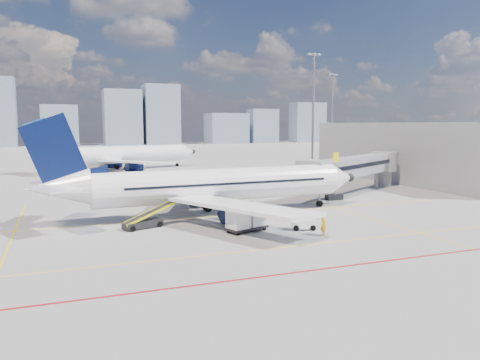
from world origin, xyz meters
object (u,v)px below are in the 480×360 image
Objects in this scene: baggage_tug at (302,222)px; ramp_worker at (323,224)px; main_aircraft at (209,186)px; cargo_dolly at (246,219)px; second_aircraft at (118,155)px; belt_loader at (144,222)px.

ramp_worker is (0.61, -2.69, 0.30)m from baggage_tug.
main_aircraft is at bearing 141.60° from baggage_tug.
main_aircraft is at bearing 78.60° from cargo_dolly.
second_aircraft reaches higher than cargo_dolly.
main_aircraft reaches higher than belt_loader.
cargo_dolly reaches higher than baggage_tug.
main_aircraft is 6.79× the size of belt_loader.
belt_loader reaches higher than baggage_tug.
second_aircraft is (-3.03, 55.00, -0.00)m from main_aircraft.
ramp_worker is at bearing -52.08° from cargo_dolly.
baggage_tug is 0.44× the size of belt_loader.
ramp_worker is at bearing -63.11° from main_aircraft.
main_aircraft is 55.09m from second_aircraft.
main_aircraft reaches higher than cargo_dolly.
cargo_dolly is at bearing -174.03° from baggage_tug.
belt_loader is at bearing 175.09° from baggage_tug.
second_aircraft is at bearing 75.48° from cargo_dolly.
main_aircraft is 8.58m from cargo_dolly.
belt_loader is (-8.45, 4.79, -0.60)m from cargo_dolly.
baggage_tug is at bearing -59.21° from main_aircraft.
baggage_tug is (6.08, -9.43, -2.52)m from main_aircraft.
ramp_worker is at bearing -58.35° from baggage_tug.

